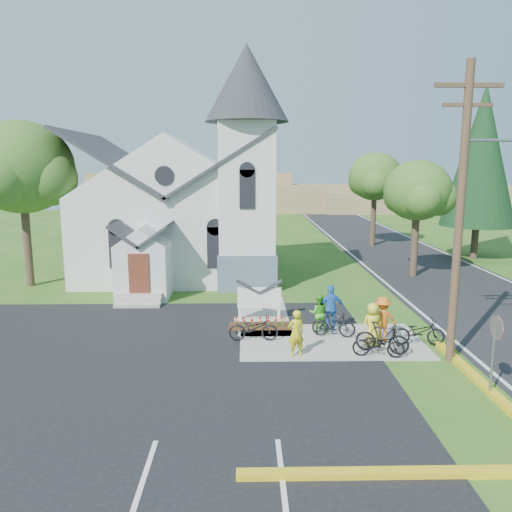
{
  "coord_description": "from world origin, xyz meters",
  "views": [
    {
      "loc": [
        -1.76,
        -17.79,
        6.68
      ],
      "look_at": [
        -1.31,
        5.0,
        2.56
      ],
      "focal_mm": 35.0,
      "sensor_mm": 36.0,
      "label": 1
    }
  ],
  "objects_px": {
    "cyclist_2": "(331,308)",
    "bike_4": "(419,332)",
    "cyclist_0": "(296,333)",
    "cyclist_4": "(372,324)",
    "cyclist_1": "(318,313)",
    "bike_2": "(379,344)",
    "cyclist_3": "(382,319)",
    "utility_pole": "(462,206)",
    "bike_0": "(253,328)",
    "bike_3": "(382,338)",
    "stop_sign": "(495,338)",
    "church_sign": "(259,298)",
    "bike_1": "(334,324)"
  },
  "relations": [
    {
      "from": "church_sign",
      "to": "cyclist_0",
      "type": "xyz_separation_m",
      "value": [
        1.18,
        -4.24,
        -0.14
      ]
    },
    {
      "from": "bike_4",
      "to": "stop_sign",
      "type": "bearing_deg",
      "value": -166.23
    },
    {
      "from": "cyclist_2",
      "to": "bike_2",
      "type": "xyz_separation_m",
      "value": [
        1.22,
        -2.83,
        -0.49
      ]
    },
    {
      "from": "utility_pole",
      "to": "cyclist_3",
      "type": "xyz_separation_m",
      "value": [
        -1.93,
        1.93,
        -4.48
      ]
    },
    {
      "from": "cyclist_2",
      "to": "bike_4",
      "type": "bearing_deg",
      "value": 144.52
    },
    {
      "from": "stop_sign",
      "to": "bike_1",
      "type": "distance_m",
      "value": 6.49
    },
    {
      "from": "utility_pole",
      "to": "cyclist_4",
      "type": "relative_size",
      "value": 6.04
    },
    {
      "from": "church_sign",
      "to": "stop_sign",
      "type": "height_order",
      "value": "stop_sign"
    },
    {
      "from": "stop_sign",
      "to": "cyclist_2",
      "type": "relative_size",
      "value": 1.29
    },
    {
      "from": "church_sign",
      "to": "bike_2",
      "type": "relative_size",
      "value": 1.21
    },
    {
      "from": "stop_sign",
      "to": "cyclist_2",
      "type": "xyz_separation_m",
      "value": [
        -3.77,
        5.83,
        -0.77
      ]
    },
    {
      "from": "utility_pole",
      "to": "bike_0",
      "type": "height_order",
      "value": "utility_pole"
    },
    {
      "from": "cyclist_1",
      "to": "church_sign",
      "type": "bearing_deg",
      "value": -29.43
    },
    {
      "from": "stop_sign",
      "to": "utility_pole",
      "type": "bearing_deg",
      "value": 91.49
    },
    {
      "from": "cyclist_3",
      "to": "bike_4",
      "type": "xyz_separation_m",
      "value": [
        1.26,
        -0.46,
        -0.36
      ]
    },
    {
      "from": "cyclist_1",
      "to": "cyclist_2",
      "type": "relative_size",
      "value": 0.81
    },
    {
      "from": "bike_2",
      "to": "cyclist_3",
      "type": "bearing_deg",
      "value": -8.71
    },
    {
      "from": "cyclist_1",
      "to": "bike_2",
      "type": "relative_size",
      "value": 0.86
    },
    {
      "from": "cyclist_0",
      "to": "cyclist_3",
      "type": "height_order",
      "value": "cyclist_3"
    },
    {
      "from": "cyclist_3",
      "to": "bike_0",
      "type": "bearing_deg",
      "value": -11.34
    },
    {
      "from": "stop_sign",
      "to": "bike_1",
      "type": "height_order",
      "value": "stop_sign"
    },
    {
      "from": "bike_4",
      "to": "cyclist_1",
      "type": "bearing_deg",
      "value": 69.44
    },
    {
      "from": "stop_sign",
      "to": "bike_3",
      "type": "bearing_deg",
      "value": 124.46
    },
    {
      "from": "cyclist_1",
      "to": "cyclist_2",
      "type": "bearing_deg",
      "value": -168.15
    },
    {
      "from": "stop_sign",
      "to": "bike_3",
      "type": "relative_size",
      "value": 1.3
    },
    {
      "from": "bike_0",
      "to": "cyclist_2",
      "type": "relative_size",
      "value": 0.99
    },
    {
      "from": "stop_sign",
      "to": "bike_0",
      "type": "bearing_deg",
      "value": 145.47
    },
    {
      "from": "stop_sign",
      "to": "cyclist_3",
      "type": "xyz_separation_m",
      "value": [
        -2.0,
        4.63,
        -0.86
      ]
    },
    {
      "from": "bike_3",
      "to": "cyclist_1",
      "type": "bearing_deg",
      "value": 61.16
    },
    {
      "from": "stop_sign",
      "to": "cyclist_3",
      "type": "distance_m",
      "value": 5.11
    },
    {
      "from": "church_sign",
      "to": "bike_0",
      "type": "xyz_separation_m",
      "value": [
        -0.29,
        -2.63,
        -0.48
      ]
    },
    {
      "from": "cyclist_1",
      "to": "bike_2",
      "type": "height_order",
      "value": "cyclist_1"
    },
    {
      "from": "cyclist_1",
      "to": "cyclist_3",
      "type": "relative_size",
      "value": 0.9
    },
    {
      "from": "utility_pole",
      "to": "bike_4",
      "type": "height_order",
      "value": "utility_pole"
    },
    {
      "from": "utility_pole",
      "to": "stop_sign",
      "type": "bearing_deg",
      "value": -88.51
    },
    {
      "from": "bike_0",
      "to": "bike_2",
      "type": "relative_size",
      "value": 1.05
    },
    {
      "from": "church_sign",
      "to": "bike_4",
      "type": "bearing_deg",
      "value": -28.74
    },
    {
      "from": "utility_pole",
      "to": "bike_2",
      "type": "height_order",
      "value": "utility_pole"
    },
    {
      "from": "cyclist_3",
      "to": "bike_3",
      "type": "height_order",
      "value": "cyclist_3"
    },
    {
      "from": "cyclist_0",
      "to": "cyclist_4",
      "type": "relative_size",
      "value": 1.02
    },
    {
      "from": "church_sign",
      "to": "stop_sign",
      "type": "relative_size",
      "value": 0.89
    },
    {
      "from": "church_sign",
      "to": "bike_1",
      "type": "height_order",
      "value": "church_sign"
    },
    {
      "from": "church_sign",
      "to": "cyclist_1",
      "type": "distance_m",
      "value": 2.87
    },
    {
      "from": "cyclist_1",
      "to": "bike_1",
      "type": "bearing_deg",
      "value": 134.98
    },
    {
      "from": "cyclist_1",
      "to": "bike_4",
      "type": "relative_size",
      "value": 0.8
    },
    {
      "from": "cyclist_0",
      "to": "bike_3",
      "type": "xyz_separation_m",
      "value": [
        3.13,
        0.23,
        -0.27
      ]
    },
    {
      "from": "cyclist_1",
      "to": "bike_1",
      "type": "xyz_separation_m",
      "value": [
        0.52,
        -0.62,
        -0.27
      ]
    },
    {
      "from": "cyclist_1",
      "to": "cyclist_0",
      "type": "bearing_deg",
      "value": 71.14
    },
    {
      "from": "cyclist_4",
      "to": "bike_4",
      "type": "height_order",
      "value": "cyclist_4"
    },
    {
      "from": "cyclist_2",
      "to": "stop_sign",
      "type": "bearing_deg",
      "value": 116.12
    }
  ]
}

